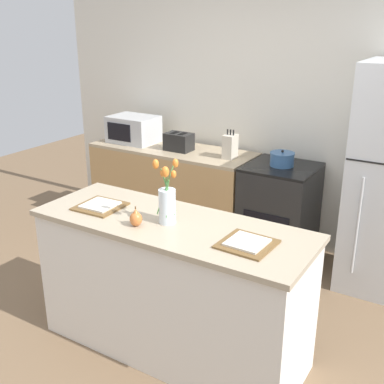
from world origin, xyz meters
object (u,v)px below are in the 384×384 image
at_px(pear_figurine, 136,218).
at_px(toaster, 179,142).
at_px(plate_setting_left, 100,206).
at_px(plate_setting_right, 247,243).
at_px(flower_vase, 167,200).
at_px(stove_range, 279,213).
at_px(microwave, 133,129).
at_px(cooking_pot, 282,159).
at_px(knife_block, 230,147).

relative_size(pear_figurine, toaster, 0.45).
height_order(plate_setting_left, plate_setting_right, same).
distance_m(flower_vase, pear_figurine, 0.22).
relative_size(stove_range, plate_setting_right, 3.00).
distance_m(pear_figurine, plate_setting_right, 0.70).
distance_m(pear_figurine, microwave, 2.24).
distance_m(stove_range, plate_setting_right, 1.77).
xyz_separation_m(stove_range, plate_setting_left, (-0.64, -1.64, 0.50)).
xyz_separation_m(stove_range, toaster, (-1.06, -0.04, 0.53)).
relative_size(plate_setting_right, toaster, 1.07).
xyz_separation_m(stove_range, cooking_pot, (-0.00, 0.00, 0.51)).
relative_size(flower_vase, knife_block, 1.53).
height_order(flower_vase, pear_figurine, flower_vase).
relative_size(plate_setting_left, plate_setting_right, 1.00).
distance_m(plate_setting_left, microwave, 1.92).
distance_m(cooking_pot, knife_block, 0.50).
bearing_deg(knife_block, stove_range, 2.56).
height_order(toaster, microwave, microwave).
bearing_deg(flower_vase, knife_block, 103.72).
bearing_deg(plate_setting_left, pear_figurine, -16.28).
bearing_deg(microwave, plate_setting_left, -58.63).
bearing_deg(toaster, cooking_pot, 2.12).
relative_size(plate_setting_left, toaster, 1.07).
xyz_separation_m(pear_figurine, plate_setting_right, (0.69, 0.11, -0.04)).
xyz_separation_m(flower_vase, toaster, (-0.94, 1.58, -0.10)).
distance_m(plate_setting_left, toaster, 1.66).
xyz_separation_m(plate_setting_left, cooking_pot, (0.64, 1.64, 0.01)).
distance_m(pear_figurine, cooking_pot, 1.78).
xyz_separation_m(stove_range, microwave, (-1.64, -0.00, 0.58)).
bearing_deg(stove_range, knife_block, -177.44).
bearing_deg(plate_setting_left, plate_setting_right, 0.00).
distance_m(stove_range, knife_block, 0.75).
relative_size(stove_range, cooking_pot, 4.18).
bearing_deg(plate_setting_left, flower_vase, 2.59).
relative_size(plate_setting_right, cooking_pot, 1.39).
bearing_deg(toaster, stove_range, 1.97).
distance_m(stove_range, microwave, 1.74).
relative_size(microwave, knife_block, 1.78).
height_order(microwave, knife_block, same).
height_order(stove_range, microwave, microwave).
height_order(stove_range, knife_block, knife_block).
height_order(stove_range, toaster, toaster).
bearing_deg(flower_vase, microwave, 133.36).
height_order(stove_range, plate_setting_left, plate_setting_left).
distance_m(flower_vase, cooking_pot, 1.63).
height_order(flower_vase, knife_block, flower_vase).
bearing_deg(cooking_pot, pear_figurine, -97.94).
bearing_deg(microwave, plate_setting_right, -38.28).
height_order(plate_setting_right, microwave, microwave).
distance_m(flower_vase, knife_block, 1.64).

